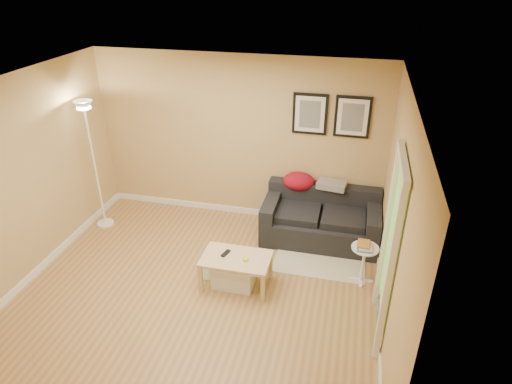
{
  "coord_description": "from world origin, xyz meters",
  "views": [
    {
      "loc": [
        1.72,
        -4.11,
        3.77
      ],
      "look_at": [
        0.55,
        0.85,
        1.05
      ],
      "focal_mm": 30.79,
      "sensor_mm": 36.0,
      "label": 1
    }
  ],
  "objects_px": {
    "sofa": "(321,217)",
    "book_stack": "(364,246)",
    "coffee_table": "(236,271)",
    "side_table": "(363,264)",
    "floor_lamp": "(96,170)",
    "storage_bin": "(234,274)"
  },
  "relations": [
    {
      "from": "book_stack",
      "to": "floor_lamp",
      "type": "xyz_separation_m",
      "value": [
        -4.0,
        0.51,
        0.39
      ]
    },
    {
      "from": "sofa",
      "to": "floor_lamp",
      "type": "xyz_separation_m",
      "value": [
        -3.38,
        -0.38,
        0.59
      ]
    },
    {
      "from": "coffee_table",
      "to": "storage_bin",
      "type": "xyz_separation_m",
      "value": [
        -0.04,
        0.01,
        -0.05
      ]
    },
    {
      "from": "sofa",
      "to": "book_stack",
      "type": "xyz_separation_m",
      "value": [
        0.62,
        -0.89,
        0.2
      ]
    },
    {
      "from": "storage_bin",
      "to": "coffee_table",
      "type": "bearing_deg",
      "value": -14.12
    },
    {
      "from": "sofa",
      "to": "book_stack",
      "type": "distance_m",
      "value": 1.1
    },
    {
      "from": "side_table",
      "to": "sofa",
      "type": "bearing_deg",
      "value": 126.24
    },
    {
      "from": "storage_bin",
      "to": "floor_lamp",
      "type": "bearing_deg",
      "value": 158.8
    },
    {
      "from": "storage_bin",
      "to": "side_table",
      "type": "distance_m",
      "value": 1.68
    },
    {
      "from": "sofa",
      "to": "floor_lamp",
      "type": "distance_m",
      "value": 3.45
    },
    {
      "from": "storage_bin",
      "to": "floor_lamp",
      "type": "height_order",
      "value": "floor_lamp"
    },
    {
      "from": "side_table",
      "to": "storage_bin",
      "type": "bearing_deg",
      "value": -164.63
    },
    {
      "from": "sofa",
      "to": "coffee_table",
      "type": "bearing_deg",
      "value": -125.29
    },
    {
      "from": "book_stack",
      "to": "floor_lamp",
      "type": "bearing_deg",
      "value": 169.78
    },
    {
      "from": "sofa",
      "to": "book_stack",
      "type": "bearing_deg",
      "value": -55.01
    },
    {
      "from": "floor_lamp",
      "to": "storage_bin",
      "type": "bearing_deg",
      "value": -21.2
    },
    {
      "from": "sofa",
      "to": "floor_lamp",
      "type": "bearing_deg",
      "value": -173.53
    },
    {
      "from": "coffee_table",
      "to": "side_table",
      "type": "xyz_separation_m",
      "value": [
        1.58,
        0.45,
        0.05
      ]
    },
    {
      "from": "sofa",
      "to": "side_table",
      "type": "relative_size",
      "value": 3.18
    },
    {
      "from": "storage_bin",
      "to": "side_table",
      "type": "xyz_separation_m",
      "value": [
        1.61,
        0.44,
        0.1
      ]
    },
    {
      "from": "storage_bin",
      "to": "side_table",
      "type": "relative_size",
      "value": 1.01
    },
    {
      "from": "book_stack",
      "to": "floor_lamp",
      "type": "relative_size",
      "value": 0.11
    }
  ]
}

